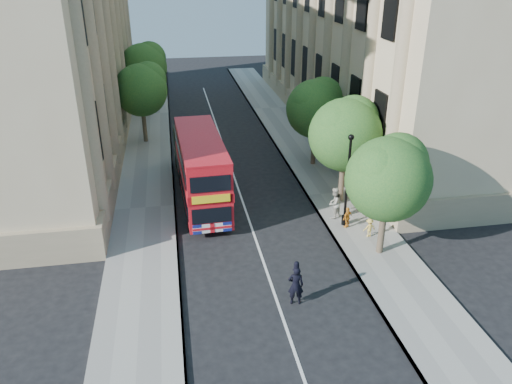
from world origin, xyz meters
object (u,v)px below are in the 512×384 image
lamp_post (347,184)px  box_van (192,155)px  woman_pedestrian (334,203)px  double_decker_bus (201,169)px  police_constable (296,285)px

lamp_post → box_van: size_ratio=1.01×
box_van → woman_pedestrian: size_ratio=2.84×
lamp_post → double_decker_bus: lamp_post is taller
police_constable → lamp_post: bearing=-115.9°
police_constable → box_van: bearing=-68.0°
double_decker_bus → police_constable: bearing=-75.3°
double_decker_bus → police_constable: size_ratio=4.90×
police_constable → woman_pedestrian: woman_pedestrian is taller
box_van → lamp_post: bearing=-52.2°
box_van → double_decker_bus: bearing=-89.8°
lamp_post → police_constable: bearing=-125.0°
police_constable → woman_pedestrian: (3.95, 6.98, 0.11)m
box_van → police_constable: 15.25m
double_decker_bus → box_van: bearing=91.4°
double_decker_bus → woman_pedestrian: bearing=-27.3°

